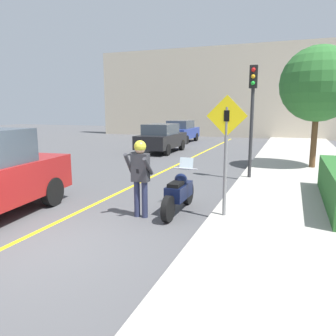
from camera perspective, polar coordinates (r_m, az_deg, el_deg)
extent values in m
plane|color=#4C4C4F|center=(6.73, -21.17, -12.59)|extent=(80.00, 80.00, 0.00)
cube|color=#ADA89E|center=(8.93, 23.44, -6.71)|extent=(4.40, 44.00, 0.12)
cube|color=yellow|center=(11.89, -3.98, -2.08)|extent=(0.12, 36.00, 0.01)
cube|color=beige|center=(30.90, 12.98, 12.75)|extent=(28.00, 1.20, 8.10)
cylinder|color=black|center=(7.46, 0.00, -7.14)|extent=(0.14, 0.61, 0.61)
cylinder|color=black|center=(8.85, 3.50, -4.36)|extent=(0.14, 0.61, 0.61)
cube|color=#0C1433|center=(8.09, 1.91, -4.07)|extent=(0.40, 1.05, 0.36)
sphere|color=#0C1433|center=(8.16, 2.25, -2.06)|extent=(0.32, 0.32, 0.32)
cube|color=black|center=(7.82, 1.36, -2.91)|extent=(0.28, 0.48, 0.10)
cylinder|color=silver|center=(8.47, 3.07, -0.09)|extent=(0.62, 0.03, 0.03)
cube|color=silver|center=(8.52, 3.22, 0.78)|extent=(0.36, 0.12, 0.31)
cylinder|color=#282D4C|center=(7.83, -5.42, -5.38)|extent=(0.14, 0.14, 0.86)
cylinder|color=#282D4C|center=(7.74, -4.08, -5.53)|extent=(0.14, 0.14, 0.86)
cube|color=#333338|center=(7.62, -4.84, 0.08)|extent=(0.40, 0.22, 0.66)
cylinder|color=#333338|center=(7.62, -6.87, 0.81)|extent=(0.09, 0.40, 0.51)
cylinder|color=#333338|center=(7.39, -3.49, 0.31)|extent=(0.09, 0.46, 0.46)
sphere|color=tan|center=(7.55, -4.89, 3.36)|extent=(0.24, 0.24, 0.24)
sphere|color=gold|center=(7.55, -4.89, 3.76)|extent=(0.28, 0.28, 0.28)
cube|color=black|center=(7.35, -5.34, -0.56)|extent=(0.06, 0.05, 0.11)
cylinder|color=black|center=(9.19, -19.49, -3.91)|extent=(0.30, 0.78, 0.76)
cylinder|color=slate|center=(7.46, 9.98, 0.95)|extent=(0.08, 0.08, 2.46)
cube|color=yellow|center=(7.34, 10.20, 8.92)|extent=(0.91, 0.02, 0.91)
cube|color=black|center=(7.33, 10.18, 8.92)|extent=(0.12, 0.01, 0.24)
cylinder|color=#2D2D30|center=(11.91, 14.35, 7.63)|extent=(0.12, 0.12, 3.88)
cube|color=black|center=(11.93, 14.67, 15.12)|extent=(0.26, 0.22, 0.76)
sphere|color=red|center=(11.83, 14.66, 16.23)|extent=(0.14, 0.14, 0.14)
sphere|color=gold|center=(11.81, 14.61, 15.17)|extent=(0.14, 0.14, 0.14)
sphere|color=green|center=(11.79, 14.56, 14.11)|extent=(0.14, 0.14, 0.14)
cylinder|color=brown|center=(14.95, 24.07, 4.58)|extent=(0.24, 0.24, 2.35)
sphere|color=#2D6B2D|center=(14.93, 24.71, 13.16)|extent=(3.04, 3.04, 3.04)
cylinder|color=black|center=(21.11, -1.87, 4.18)|extent=(0.22, 0.64, 0.64)
cylinder|color=black|center=(20.54, 2.42, 4.01)|extent=(0.22, 0.64, 0.64)
cylinder|color=black|center=(18.74, -4.91, 3.39)|extent=(0.22, 0.64, 0.64)
cylinder|color=black|center=(18.10, -0.16, 3.18)|extent=(0.22, 0.64, 0.64)
cube|color=black|center=(19.56, -1.08, 4.83)|extent=(1.80, 4.20, 0.76)
cube|color=#38424C|center=(19.35, -1.28, 6.79)|extent=(1.58, 2.18, 0.60)
cylinder|color=black|center=(27.16, 1.51, 5.52)|extent=(0.22, 0.64, 0.64)
cylinder|color=black|center=(26.67, 4.89, 5.40)|extent=(0.22, 0.64, 0.64)
cylinder|color=black|center=(24.72, -0.47, 5.06)|extent=(0.22, 0.64, 0.64)
cylinder|color=black|center=(24.18, 3.21, 4.93)|extent=(0.22, 0.64, 0.64)
cube|color=navy|center=(25.64, 2.32, 6.09)|extent=(1.80, 4.20, 0.76)
cube|color=#38424C|center=(25.44, 2.21, 7.59)|extent=(1.58, 2.18, 0.60)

